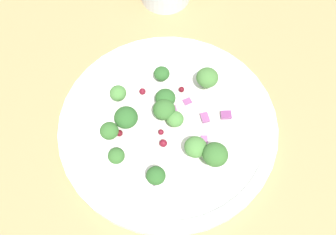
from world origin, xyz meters
The scene contains 26 objects.
ground_plane centered at (0.00, 0.00, -1.00)cm, with size 180.00×180.00×2.00cm, color tan.
plate centered at (0.91, -0.95, 0.86)cm, with size 27.67×27.67×1.70cm.
dressing_pool centered at (0.91, -0.95, 1.30)cm, with size 16.05×16.05×0.20cm, color white.
broccoli_floret_0 centered at (-6.29, 1.47, 3.71)cm, with size 2.97×2.97×3.01cm.
broccoli_floret_1 centered at (-1.22, -7.93, 3.45)cm, with size 2.84×2.84×2.87cm.
broccoli_floret_2 centered at (-3.83, 1.43, 3.27)cm, with size 2.65×2.65×2.68cm.
broccoli_floret_3 centered at (-0.35, -1.08, 2.77)cm, with size 2.11×2.11×2.14cm.
broccoli_floret_4 centered at (-1.22, 6.48, 2.94)cm, with size 2.25×2.25×2.27cm.
broccoli_floret_5 centered at (5.36, 1.53, 3.13)cm, with size 2.91×2.91×2.95cm.
broccoli_floret_6 centered at (4.11, 6.24, 2.59)cm, with size 2.01×2.01×2.04cm.
broccoli_floret_7 centered at (8.09, -1.22, 2.81)cm, with size 2.12×2.12×2.15cm.
broccoli_floret_8 centered at (1.71, -1.50, 3.11)cm, with size 2.77×2.77×2.81cm.
broccoli_floret_9 centered at (2.37, -3.17, 2.86)cm, with size 2.56×2.56×2.59cm.
broccoli_floret_10 centered at (6.37, 3.91, 2.90)cm, with size 2.28×2.28×2.31cm.
broccoli_floret_11 centered at (4.50, -6.38, 2.69)cm, with size 2.07×2.07×2.10cm.
cranberry_0 centered at (0.98, 0.86, 1.89)cm, with size 0.71×0.71×0.71cm, color maroon.
cranberry_1 centered at (1.37, -5.86, 1.81)cm, with size 0.75×0.75×0.75cm, color maroon.
cranberry_2 centered at (5.49, 3.24, 1.89)cm, with size 0.84×0.84×0.84cm, color maroon.
cranberry_3 centered at (5.83, -3.40, 1.70)cm, with size 0.86×0.86×0.86cm, color maroon.
cranberry_4 centered at (-0.07, 2.18, 2.18)cm, with size 0.96×0.96×0.96cm, color maroon.
onion_bit_0 centered at (-3.04, -3.38, 1.86)cm, with size 0.94×1.29×0.47cm, color #934C84.
onion_bit_1 centered at (-4.16, -0.71, 1.67)cm, with size 0.80×0.90×0.34cm, color #A35B93.
onion_bit_2 centered at (1.24, -2.78, 1.53)cm, with size 1.15×0.96×0.44cm, color #A35B93.
onion_bit_3 centered at (-1.11, 6.62, 1.86)cm, with size 1.16×1.02×0.49cm, color #843D75.
onion_bit_4 centered at (-0.40, -4.73, 1.42)cm, with size 1.04×0.85×0.42cm, color #934C84.
onion_bit_5 centered at (-5.27, -4.92, 1.82)cm, with size 1.04×1.31×0.52cm, color #843D75.
Camera 1 is at (-9.19, 19.55, 45.79)cm, focal length 42.56 mm.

